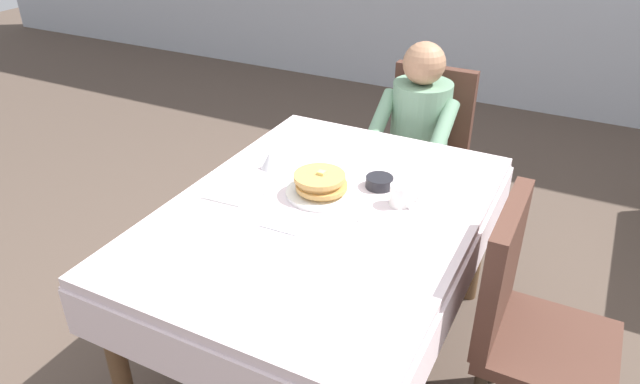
% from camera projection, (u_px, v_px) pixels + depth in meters
% --- Properties ---
extents(ground_plane, '(14.00, 14.00, 0.00)m').
position_uv_depth(ground_plane, '(322.00, 352.00, 2.55)').
color(ground_plane, brown).
extents(dining_table_main, '(1.12, 1.52, 0.74)m').
position_uv_depth(dining_table_main, '(323.00, 228.00, 2.23)').
color(dining_table_main, silver).
rests_on(dining_table_main, ground).
extents(chair_diner, '(0.44, 0.45, 0.93)m').
position_uv_depth(chair_diner, '(424.00, 143.00, 3.18)').
color(chair_diner, '#4C2D23').
rests_on(chair_diner, ground).
extents(diner_person, '(0.40, 0.43, 1.12)m').
position_uv_depth(diner_person, '(417.00, 130.00, 2.99)').
color(diner_person, gray).
rests_on(diner_person, ground).
extents(chair_right_side, '(0.45, 0.44, 0.93)m').
position_uv_depth(chair_right_side, '(524.00, 315.00, 1.98)').
color(chair_right_side, '#4C2D23').
rests_on(chair_right_side, ground).
extents(plate_breakfast, '(0.28, 0.28, 0.02)m').
position_uv_depth(plate_breakfast, '(322.00, 192.00, 2.27)').
color(plate_breakfast, white).
rests_on(plate_breakfast, dining_table_main).
extents(breakfast_stack, '(0.21, 0.20, 0.08)m').
position_uv_depth(breakfast_stack, '(321.00, 182.00, 2.25)').
color(breakfast_stack, tan).
rests_on(breakfast_stack, plate_breakfast).
extents(cup_coffee, '(0.11, 0.08, 0.08)m').
position_uv_depth(cup_coffee, '(400.00, 195.00, 2.18)').
color(cup_coffee, white).
rests_on(cup_coffee, dining_table_main).
extents(bowl_butter, '(0.11, 0.11, 0.04)m').
position_uv_depth(bowl_butter, '(379.00, 182.00, 2.31)').
color(bowl_butter, black).
rests_on(bowl_butter, dining_table_main).
extents(syrup_pitcher, '(0.08, 0.08, 0.07)m').
position_uv_depth(syrup_pitcher, '(270.00, 160.00, 2.45)').
color(syrup_pitcher, silver).
rests_on(syrup_pitcher, dining_table_main).
extents(fork_left_of_plate, '(0.03, 0.18, 0.00)m').
position_uv_depth(fork_left_of_plate, '(277.00, 185.00, 2.33)').
color(fork_left_of_plate, silver).
rests_on(fork_left_of_plate, dining_table_main).
extents(knife_right_of_plate, '(0.04, 0.20, 0.00)m').
position_uv_depth(knife_right_of_plate, '(364.00, 207.00, 2.18)').
color(knife_right_of_plate, silver).
rests_on(knife_right_of_plate, dining_table_main).
extents(spoon_near_edge, '(0.15, 0.02, 0.00)m').
position_uv_depth(spoon_near_edge, '(277.00, 230.00, 2.05)').
color(spoon_near_edge, silver).
rests_on(spoon_near_edge, dining_table_main).
extents(napkin_folded, '(0.18, 0.13, 0.01)m').
position_uv_depth(napkin_folded, '(228.00, 195.00, 2.26)').
color(napkin_folded, white).
rests_on(napkin_folded, dining_table_main).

